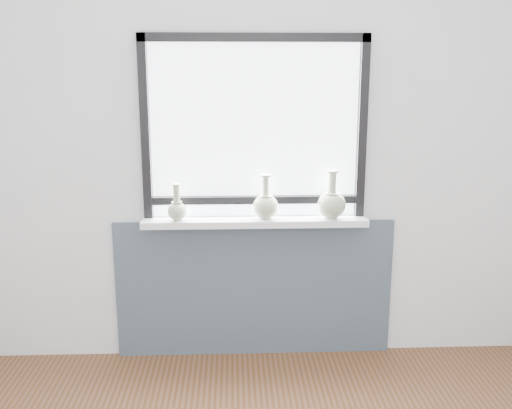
{
  "coord_description": "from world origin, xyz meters",
  "views": [
    {
      "loc": [
        -0.13,
        -1.53,
        1.74
      ],
      "look_at": [
        0.0,
        1.55,
        1.02
      ],
      "focal_mm": 40.0,
      "sensor_mm": 36.0,
      "label": 1
    }
  ],
  "objects_px": {
    "vase_a": "(177,209)",
    "vase_c": "(332,203)",
    "windowsill": "(255,221)",
    "vase_b": "(266,205)"
  },
  "relations": [
    {
      "from": "vase_b",
      "to": "vase_a",
      "type": "bearing_deg",
      "value": -178.02
    },
    {
      "from": "windowsill",
      "to": "vase_b",
      "type": "distance_m",
      "value": 0.12
    },
    {
      "from": "vase_c",
      "to": "vase_a",
      "type": "bearing_deg",
      "value": -179.28
    },
    {
      "from": "windowsill",
      "to": "vase_a",
      "type": "height_order",
      "value": "vase_a"
    },
    {
      "from": "vase_a",
      "to": "vase_c",
      "type": "relative_size",
      "value": 0.76
    },
    {
      "from": "vase_a",
      "to": "vase_c",
      "type": "xyz_separation_m",
      "value": [
        0.9,
        0.01,
        0.02
      ]
    },
    {
      "from": "vase_a",
      "to": "vase_c",
      "type": "bearing_deg",
      "value": 0.72
    },
    {
      "from": "vase_a",
      "to": "vase_c",
      "type": "height_order",
      "value": "vase_c"
    },
    {
      "from": "windowsill",
      "to": "vase_a",
      "type": "xyz_separation_m",
      "value": [
        -0.45,
        -0.03,
        0.09
      ]
    },
    {
      "from": "windowsill",
      "to": "vase_b",
      "type": "xyz_separation_m",
      "value": [
        0.06,
        -0.01,
        0.1
      ]
    }
  ]
}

